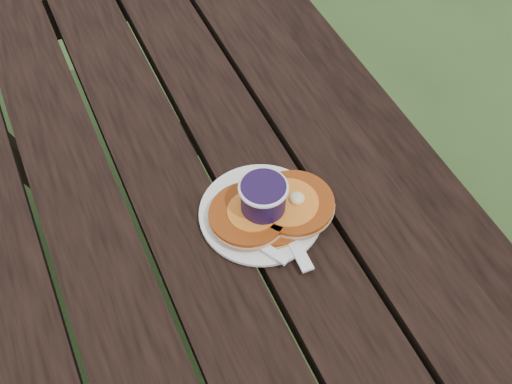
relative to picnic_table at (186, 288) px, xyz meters
name	(u,v)px	position (x,y,z in m)	size (l,w,h in m)	color
ground	(198,355)	(0.00, 0.00, -0.37)	(60.00, 60.00, 0.00)	#2B441D
picnic_table	(186,288)	(0.00, 0.00, 0.00)	(1.36, 1.80, 0.75)	black
plate	(261,214)	(0.12, -0.14, 0.39)	(0.20, 0.20, 0.01)	white
pancake_stack	(273,210)	(0.13, -0.15, 0.41)	(0.21, 0.14, 0.04)	#9C4111
knife	(285,227)	(0.14, -0.18, 0.39)	(0.02, 0.18, 0.01)	white
fork	(260,244)	(0.09, -0.20, 0.40)	(0.03, 0.16, 0.01)	white
coffee_cup	(263,201)	(0.12, -0.15, 0.43)	(0.08, 0.08, 0.09)	#1D0F36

